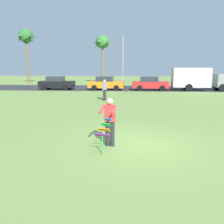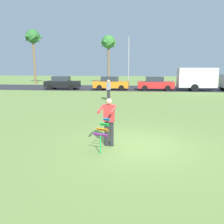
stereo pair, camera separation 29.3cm
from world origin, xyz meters
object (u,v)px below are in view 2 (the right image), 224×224
(parked_car_black, at_px, (62,83))
(parked_car_red, at_px, (155,84))
(person_walker_near, at_px, (109,89))
(palm_tree_right_near, at_px, (108,44))
(streetlight_pole, at_px, (129,58))
(person_kite_flyer, at_px, (109,120))
(parked_truck_grey_van, at_px, (204,79))
(parked_car_orange, at_px, (111,83))
(palm_tree_left_near, at_px, (33,39))
(kite_held, at_px, (103,131))

(parked_car_black, bearing_deg, parked_car_red, -0.00)
(person_walker_near, bearing_deg, parked_car_red, 63.67)
(palm_tree_right_near, relative_size, streetlight_pole, 1.09)
(parked_car_red, bearing_deg, person_kite_flyer, -98.54)
(person_kite_flyer, relative_size, parked_truck_grey_van, 0.26)
(parked_car_red, bearing_deg, parked_car_orange, 179.99)
(palm_tree_right_near, height_order, streetlight_pole, palm_tree_right_near)
(person_walker_near, bearing_deg, palm_tree_right_near, 96.97)
(parked_truck_grey_van, height_order, palm_tree_left_near, palm_tree_left_near)
(parked_car_black, distance_m, streetlight_pole, 10.99)
(palm_tree_left_near, height_order, person_walker_near, palm_tree_left_near)
(person_kite_flyer, bearing_deg, palm_tree_right_near, 96.99)
(person_kite_flyer, relative_size, parked_car_red, 0.41)
(palm_tree_left_near, height_order, palm_tree_right_near, palm_tree_left_near)
(kite_held, xyz_separation_m, parked_car_orange, (-2.10, 21.03, 0.03))
(palm_tree_left_near, distance_m, person_walker_near, 22.70)
(person_kite_flyer, relative_size, palm_tree_left_near, 0.21)
(kite_held, bearing_deg, parked_car_red, 81.38)
(person_kite_flyer, bearing_deg, person_walker_near, 97.04)
(palm_tree_right_near, bearing_deg, palm_tree_left_near, -170.51)
(palm_tree_left_near, bearing_deg, person_walker_near, -50.91)
(parked_car_black, distance_m, parked_car_red, 11.32)
(parked_car_black, height_order, streetlight_pole, streetlight_pole)
(parked_car_black, relative_size, streetlight_pole, 0.60)
(parked_car_red, relative_size, person_walker_near, 2.45)
(person_kite_flyer, relative_size, kite_held, 1.55)
(kite_held, xyz_separation_m, palm_tree_right_near, (-3.58, 30.92, 5.52))
(parked_truck_grey_van, distance_m, palm_tree_left_near, 25.67)
(parked_car_red, relative_size, palm_tree_right_near, 0.56)
(parked_car_orange, distance_m, person_walker_near, 9.06)
(palm_tree_left_near, relative_size, palm_tree_right_near, 1.10)
(parked_car_black, bearing_deg, kite_held, -68.86)
(parked_car_black, bearing_deg, person_kite_flyer, -67.94)
(parked_car_red, bearing_deg, kite_held, -98.62)
(parked_car_black, distance_m, palm_tree_left_near, 12.24)
(person_walker_near, bearing_deg, streetlight_pole, 86.42)
(parked_truck_grey_van, xyz_separation_m, person_walker_near, (-9.97, -9.02, -0.48))
(parked_car_black, height_order, parked_car_red, same)
(parked_car_orange, distance_m, streetlight_pole, 7.90)
(kite_held, relative_size, parked_car_red, 0.26)
(person_kite_flyer, height_order, parked_car_red, person_kite_flyer)
(person_kite_flyer, bearing_deg, kite_held, -100.93)
(person_kite_flyer, distance_m, parked_car_red, 20.60)
(parked_car_black, xyz_separation_m, parked_car_red, (11.32, -0.00, 0.00))
(parked_car_black, bearing_deg, parked_car_orange, 0.01)
(parked_car_black, xyz_separation_m, parked_car_orange, (6.04, 0.00, 0.00))
(person_kite_flyer, xyz_separation_m, parked_truck_grey_van, (8.56, 20.38, 0.46))
(palm_tree_left_near, bearing_deg, kite_held, -62.54)
(kite_held, bearing_deg, person_kite_flyer, 79.07)
(person_kite_flyer, xyz_separation_m, palm_tree_right_near, (-3.71, 30.26, 5.31))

